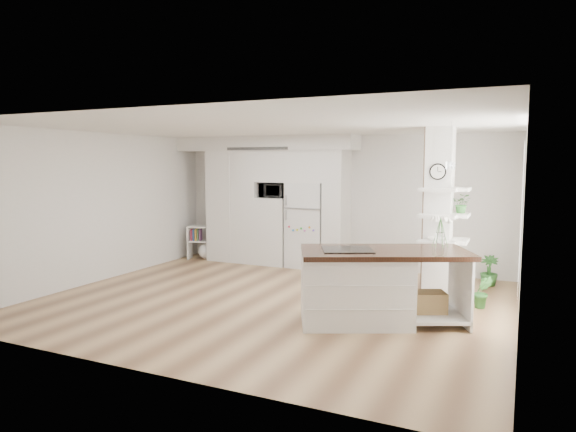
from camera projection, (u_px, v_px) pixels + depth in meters
The scene contains 14 objects.
floor at pixel (273, 301), 8.02m from camera, with size 7.00×6.00×0.01m, color tan.
room at pixel (272, 182), 7.82m from camera, with size 7.04×6.04×2.72m.
cabinet_wall at pixel (268, 193), 10.88m from camera, with size 4.00×0.71×2.70m.
refrigerator at pixel (308, 225), 10.57m from camera, with size 0.78×0.69×1.75m.
column at pixel (443, 215), 7.91m from camera, with size 0.69×0.90×2.70m.
window at pixel (522, 213), 6.68m from camera, with size 2.40×2.40×0.00m, color white.
pendant_light at pixel (385, 165), 7.22m from camera, with size 0.12×0.12×0.10m, color white.
kitchen_island at pixel (365, 285), 6.91m from camera, with size 2.45×1.88×1.56m.
bookshelf at pixel (204, 245), 11.49m from camera, with size 0.71×0.55×0.75m.
floor_plant_a at pixel (482, 292), 7.60m from camera, with size 0.27×0.22×0.49m, color #2B6528.
floor_plant_b at pixel (489, 271), 9.00m from camera, with size 0.30×0.30×0.53m, color #2B6528.
microwave at pixel (274, 191), 10.76m from camera, with size 0.54×0.37×0.30m, color #2D2D2D.
shelf_plant at pixel (462, 204), 7.94m from camera, with size 0.27×0.23×0.30m, color #2B6528.
decor_bowl at pixel (435, 239), 7.77m from camera, with size 0.22×0.22×0.05m, color white.
Camera 1 is at (3.49, -7.02, 2.16)m, focal length 32.00 mm.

